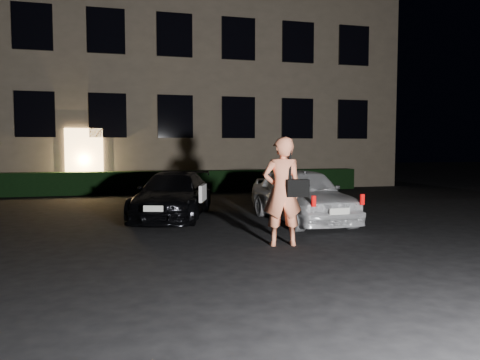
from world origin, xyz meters
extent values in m
plane|color=black|center=(0.00, 0.00, 0.00)|extent=(80.00, 80.00, 0.00)
cube|color=#6A5C4C|center=(0.00, 15.00, 6.00)|extent=(20.00, 8.00, 12.00)
cube|color=#FFC171|center=(-3.50, 10.94, 1.25)|extent=(1.40, 0.10, 2.50)
cube|color=black|center=(-5.20, 10.94, 3.00)|extent=(1.40, 0.10, 1.70)
cube|color=black|center=(-2.60, 10.94, 3.00)|extent=(1.40, 0.10, 1.70)
cube|color=black|center=(0.00, 10.94, 3.00)|extent=(1.40, 0.10, 1.70)
cube|color=black|center=(2.60, 10.94, 3.00)|extent=(1.40, 0.10, 1.70)
cube|color=black|center=(5.20, 10.94, 3.00)|extent=(1.40, 0.10, 1.70)
cube|color=black|center=(7.80, 10.94, 3.00)|extent=(1.40, 0.10, 1.70)
cube|color=black|center=(-5.20, 10.94, 6.20)|extent=(1.40, 0.10, 1.70)
cube|color=black|center=(-2.60, 10.94, 6.20)|extent=(1.40, 0.10, 1.70)
cube|color=black|center=(0.00, 10.94, 6.20)|extent=(1.40, 0.10, 1.70)
cube|color=black|center=(2.60, 10.94, 6.20)|extent=(1.40, 0.10, 1.70)
cube|color=black|center=(5.20, 10.94, 6.20)|extent=(1.40, 0.10, 1.70)
cube|color=black|center=(7.80, 10.94, 6.20)|extent=(1.40, 0.10, 1.70)
cube|color=black|center=(0.00, 10.50, 0.42)|extent=(15.00, 0.70, 0.85)
imported|color=black|center=(-0.90, 3.86, 0.57)|extent=(2.72, 4.22, 1.14)
cube|color=white|center=(-0.31, 2.91, 0.70)|extent=(0.32, 0.80, 0.38)
cube|color=silver|center=(-1.53, 1.92, 0.50)|extent=(0.41, 0.16, 0.13)
imported|color=silver|center=(1.99, 2.47, 0.65)|extent=(1.66, 3.87, 1.30)
cube|color=red|center=(1.51, 0.62, 0.71)|extent=(0.08, 0.05, 0.22)
cube|color=red|center=(2.59, 0.66, 0.71)|extent=(0.08, 0.05, 0.22)
cube|color=silver|center=(2.05, 0.59, 0.49)|extent=(0.44, 0.05, 0.13)
imported|color=#FF8A5F|center=(0.63, 0.01, 0.98)|extent=(0.76, 0.54, 1.96)
cube|color=black|center=(0.86, -0.14, 1.05)|extent=(0.42, 0.22, 0.31)
cube|color=black|center=(0.73, -0.09, 1.49)|extent=(0.05, 0.07, 0.61)
camera|label=1|loc=(-2.20, -7.89, 1.77)|focal=35.00mm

